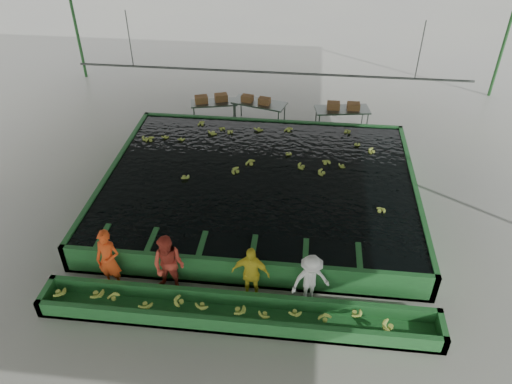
# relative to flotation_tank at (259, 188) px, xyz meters

# --- Properties ---
(ground) EXTENTS (80.00, 80.00, 0.00)m
(ground) POSITION_rel_flotation_tank_xyz_m (0.00, -1.50, -0.45)
(ground) COLOR gray
(ground) RESTS_ON ground
(shed_roof) EXTENTS (20.00, 22.00, 0.04)m
(shed_roof) POSITION_rel_flotation_tank_xyz_m (0.00, -1.50, 4.55)
(shed_roof) COLOR gray
(shed_roof) RESTS_ON shed_posts
(shed_posts) EXTENTS (20.00, 22.00, 5.00)m
(shed_posts) POSITION_rel_flotation_tank_xyz_m (0.00, -1.50, 2.05)
(shed_posts) COLOR #27612B
(shed_posts) RESTS_ON ground
(flotation_tank) EXTENTS (10.00, 8.00, 0.90)m
(flotation_tank) POSITION_rel_flotation_tank_xyz_m (0.00, 0.00, 0.00)
(flotation_tank) COLOR #22622A
(flotation_tank) RESTS_ON ground
(tank_water) EXTENTS (9.70, 7.70, 0.00)m
(tank_water) POSITION_rel_flotation_tank_xyz_m (0.00, -0.00, 0.40)
(tank_water) COLOR black
(tank_water) RESTS_ON flotation_tank
(sorting_trough) EXTENTS (10.00, 1.00, 0.50)m
(sorting_trough) POSITION_rel_flotation_tank_xyz_m (0.00, -5.10, -0.20)
(sorting_trough) COLOR #22622A
(sorting_trough) RESTS_ON ground
(cableway_rail) EXTENTS (0.08, 0.08, 14.00)m
(cableway_rail) POSITION_rel_flotation_tank_xyz_m (0.00, 3.50, 2.55)
(cableway_rail) COLOR #59605B
(cableway_rail) RESTS_ON shed_roof
(rail_hanger_left) EXTENTS (0.04, 0.04, 2.00)m
(rail_hanger_left) POSITION_rel_flotation_tank_xyz_m (-5.00, 3.50, 3.55)
(rail_hanger_left) COLOR #59605B
(rail_hanger_left) RESTS_ON shed_roof
(rail_hanger_right) EXTENTS (0.04, 0.04, 2.00)m
(rail_hanger_right) POSITION_rel_flotation_tank_xyz_m (5.00, 3.50, 3.55)
(rail_hanger_right) COLOR #59605B
(rail_hanger_right) RESTS_ON shed_roof
(worker_a) EXTENTS (0.71, 0.51, 1.83)m
(worker_a) POSITION_rel_flotation_tank_xyz_m (-3.47, -4.30, 0.47)
(worker_a) COLOR #F24B18
(worker_a) RESTS_ON ground
(worker_b) EXTENTS (0.96, 0.80, 1.80)m
(worker_b) POSITION_rel_flotation_tank_xyz_m (-1.88, -4.30, 0.45)
(worker_b) COLOR #BD3B2A
(worker_b) RESTS_ON ground
(worker_c) EXTENTS (1.01, 0.48, 1.68)m
(worker_c) POSITION_rel_flotation_tank_xyz_m (0.24, -4.30, 0.39)
(worker_c) COLOR yellow
(worker_c) RESTS_ON ground
(worker_d) EXTENTS (1.15, 0.91, 1.55)m
(worker_d) POSITION_rel_flotation_tank_xyz_m (1.76, -4.30, 0.33)
(worker_d) COLOR white
(worker_d) RESTS_ON ground
(packing_table_left) EXTENTS (2.01, 1.17, 0.86)m
(packing_table_left) POSITION_rel_flotation_tank_xyz_m (-2.47, 5.29, -0.02)
(packing_table_left) COLOR #59605B
(packing_table_left) RESTS_ON ground
(packing_table_mid) EXTENTS (2.32, 1.41, 0.99)m
(packing_table_mid) POSITION_rel_flotation_tank_xyz_m (-0.58, 5.23, 0.04)
(packing_table_mid) COLOR #59605B
(packing_table_mid) RESTS_ON ground
(packing_table_right) EXTENTS (2.25, 1.20, 0.97)m
(packing_table_right) POSITION_rel_flotation_tank_xyz_m (2.77, 5.03, 0.04)
(packing_table_right) COLOR #59605B
(packing_table_right) RESTS_ON ground
(box_stack_left) EXTENTS (1.39, 0.79, 0.29)m
(box_stack_left) POSITION_rel_flotation_tank_xyz_m (-2.58, 5.33, 0.41)
(box_stack_left) COLOR brown
(box_stack_left) RESTS_ON packing_table_left
(box_stack_mid) EXTENTS (1.23, 0.58, 0.26)m
(box_stack_mid) POSITION_rel_flotation_tank_xyz_m (-0.72, 5.18, 0.54)
(box_stack_mid) COLOR brown
(box_stack_mid) RESTS_ON packing_table_mid
(box_stack_right) EXTENTS (1.29, 0.40, 0.28)m
(box_stack_right) POSITION_rel_flotation_tank_xyz_m (2.80, 5.03, 0.52)
(box_stack_right) COLOR brown
(box_stack_right) RESTS_ON packing_table_right
(floating_bananas) EXTENTS (8.25, 5.62, 0.11)m
(floating_bananas) POSITION_rel_flotation_tank_xyz_m (0.00, 0.80, 0.40)
(floating_bananas) COLOR #A6BD41
(floating_bananas) RESTS_ON tank_water
(trough_bananas) EXTENTS (8.71, 0.58, 0.12)m
(trough_bananas) POSITION_rel_flotation_tank_xyz_m (0.00, -5.10, -0.05)
(trough_bananas) COLOR #A6BD41
(trough_bananas) RESTS_ON sorting_trough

